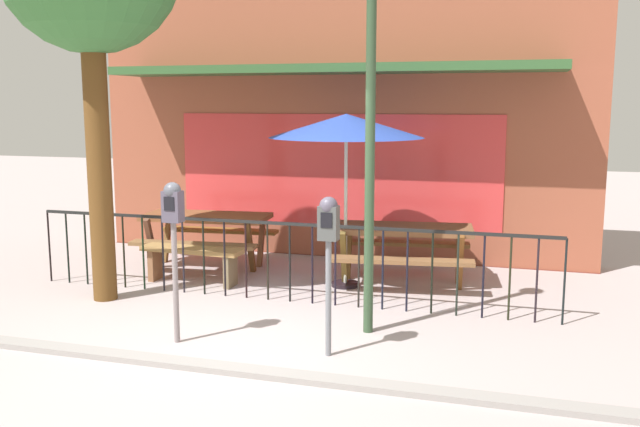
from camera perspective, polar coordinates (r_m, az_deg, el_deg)
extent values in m
plane|color=#AD9F9E|center=(6.90, -8.54, -11.08)|extent=(40.00, 40.00, 0.00)
cube|color=maroon|center=(11.04, 1.52, -3.28)|extent=(7.74, 0.54, 0.01)
cube|color=#9A4E37|center=(10.79, 1.59, 11.23)|extent=(7.74, 0.50, 5.54)
cube|color=#D83838|center=(10.58, 1.19, 3.58)|extent=(5.03, 0.02, 1.70)
cube|color=#31592D|center=(10.11, 0.53, 11.80)|extent=(6.58, 0.92, 0.12)
cube|color=black|center=(8.25, -3.45, -0.81)|extent=(6.50, 0.04, 0.04)
cylinder|color=black|center=(9.92, -21.37, -2.53)|extent=(0.02, 0.02, 0.95)
cylinder|color=black|center=(9.75, -20.06, -2.65)|extent=(0.02, 0.02, 0.95)
cylinder|color=black|center=(9.59, -18.70, -2.78)|extent=(0.02, 0.02, 0.95)
cylinder|color=black|center=(9.43, -17.29, -2.90)|extent=(0.02, 0.02, 0.95)
cylinder|color=black|center=(9.27, -15.84, -3.03)|extent=(0.02, 0.02, 0.95)
cylinder|color=black|center=(9.13, -14.34, -3.16)|extent=(0.02, 0.02, 0.95)
cylinder|color=black|center=(8.99, -12.79, -3.29)|extent=(0.02, 0.02, 0.95)
cylinder|color=black|center=(8.86, -11.19, -3.42)|extent=(0.02, 0.02, 0.95)
cylinder|color=black|center=(8.73, -9.55, -3.55)|extent=(0.02, 0.02, 0.95)
cylinder|color=black|center=(8.61, -7.85, -3.69)|extent=(0.02, 0.02, 0.95)
cylinder|color=black|center=(8.50, -6.11, -3.82)|extent=(0.02, 0.02, 0.95)
cylinder|color=black|center=(8.40, -4.33, -3.95)|extent=(0.02, 0.02, 0.95)
cylinder|color=black|center=(8.30, -2.50, -4.09)|extent=(0.02, 0.02, 0.95)
cylinder|color=black|center=(8.22, -0.63, -4.22)|extent=(0.02, 0.02, 0.95)
cylinder|color=black|center=(8.14, 1.27, -4.35)|extent=(0.02, 0.02, 0.95)
cylinder|color=black|center=(8.07, 3.21, -4.48)|extent=(0.02, 0.02, 0.95)
cylinder|color=black|center=(8.02, 5.18, -4.60)|extent=(0.02, 0.02, 0.95)
cylinder|color=black|center=(7.97, 7.18, -4.72)|extent=(0.02, 0.02, 0.95)
cylinder|color=black|center=(7.93, 9.20, -4.84)|extent=(0.02, 0.02, 0.95)
cylinder|color=black|center=(7.90, 11.24, -4.95)|extent=(0.02, 0.02, 0.95)
cylinder|color=black|center=(7.88, 13.29, -5.05)|extent=(0.02, 0.02, 0.95)
cylinder|color=black|center=(7.87, 15.36, -5.15)|extent=(0.02, 0.02, 0.95)
cylinder|color=black|center=(7.87, 17.42, -5.25)|extent=(0.02, 0.02, 0.95)
cylinder|color=black|center=(7.88, 19.48, -5.33)|extent=(0.02, 0.02, 0.95)
cube|color=brown|center=(10.13, -9.33, -0.27)|extent=(1.86, 0.92, 0.07)
cube|color=brown|center=(9.68, -10.42, -2.54)|extent=(1.82, 0.42, 0.05)
cube|color=brown|center=(10.69, -8.26, -1.38)|extent=(1.82, 0.42, 0.05)
cube|color=brown|center=(10.22, -13.71, -2.43)|extent=(0.10, 0.35, 0.78)
cube|color=brown|center=(10.72, -12.45, -1.85)|extent=(0.10, 0.35, 0.78)
cube|color=brown|center=(9.70, -5.76, -2.83)|extent=(0.10, 0.35, 0.78)
cube|color=brown|center=(10.23, -4.85, -2.19)|extent=(0.10, 0.35, 0.78)
cube|color=brown|center=(9.10, 6.82, -1.27)|extent=(1.89, 0.99, 0.07)
cube|color=brown|center=(8.62, 6.65, -3.88)|extent=(1.82, 0.50, 0.05)
cube|color=brown|center=(9.70, 6.91, -2.43)|extent=(1.82, 0.50, 0.05)
cube|color=brown|center=(8.96, 1.98, -3.79)|extent=(0.12, 0.36, 0.78)
cube|color=brown|center=(9.50, 2.39, -3.05)|extent=(0.12, 0.36, 0.78)
cube|color=brown|center=(8.91, 11.47, -4.05)|extent=(0.12, 0.36, 0.78)
cube|color=brown|center=(9.45, 11.33, -3.28)|extent=(0.12, 0.36, 0.78)
cylinder|color=black|center=(9.09, 2.09, -5.84)|extent=(0.36, 0.36, 0.05)
cylinder|color=beige|center=(8.88, 2.13, 0.82)|extent=(0.04, 0.04, 2.18)
cone|color=#2A49AF|center=(8.79, 2.17, 7.23)|extent=(1.97, 1.97, 0.30)
cube|color=#A27843|center=(9.30, -10.51, -2.96)|extent=(1.41, 0.38, 0.06)
cube|color=brown|center=(9.63, -13.38, -4.00)|extent=(0.08, 0.29, 0.45)
cube|color=#756446|center=(9.09, -7.39, -4.61)|extent=(0.08, 0.29, 0.45)
cylinder|color=slate|center=(6.53, 0.70, -7.00)|extent=(0.06, 0.06, 1.12)
cube|color=#474A49|center=(6.37, 0.71, -0.79)|extent=(0.18, 0.14, 0.32)
sphere|color=#4E495A|center=(6.34, 0.71, 0.63)|extent=(0.17, 0.17, 0.17)
cube|color=black|center=(6.29, 0.53, -0.56)|extent=(0.11, 0.01, 0.14)
cylinder|color=gray|center=(7.02, -11.81, -5.60)|extent=(0.06, 0.06, 1.22)
cube|color=#4A4454|center=(6.87, -12.02, 0.57)|extent=(0.18, 0.14, 0.31)
sphere|color=#4A4D57|center=(6.85, -12.06, 1.83)|extent=(0.17, 0.17, 0.17)
cube|color=black|center=(6.80, -12.32, 0.78)|extent=(0.11, 0.01, 0.13)
cylinder|color=brown|center=(8.62, -17.74, 4.19)|extent=(0.28, 0.28, 3.39)
cylinder|color=#30482E|center=(7.00, 4.13, 4.41)|extent=(0.10, 0.10, 3.60)
cube|color=gray|center=(6.52, -10.28, -12.37)|extent=(10.83, 0.20, 0.11)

